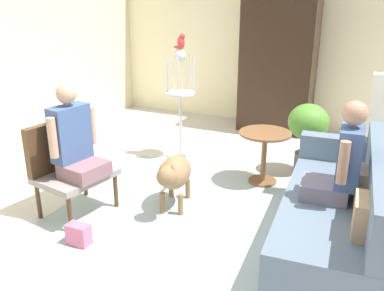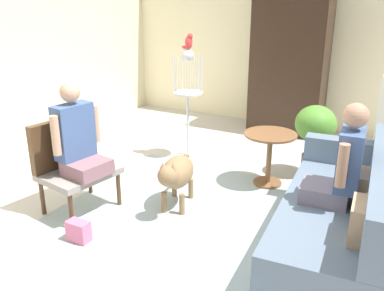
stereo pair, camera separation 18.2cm
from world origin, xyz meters
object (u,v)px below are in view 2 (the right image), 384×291
at_px(armchair, 70,159).
at_px(person_on_couch, 342,165).
at_px(bird_cage_stand, 188,105).
at_px(parrot, 189,42).
at_px(potted_plant, 315,130).
at_px(handbag, 79,231).
at_px(dog, 176,173).
at_px(column_lamp, 384,130).
at_px(person_on_armchair, 77,138).
at_px(round_end_table, 270,150).
at_px(couch, 340,216).
at_px(armoire_cabinet, 289,66).

relative_size(armchair, person_on_couch, 1.08).
height_order(bird_cage_stand, parrot, parrot).
distance_m(potted_plant, handbag, 2.89).
relative_size(dog, column_lamp, 0.69).
xyz_separation_m(dog, parrot, (-0.56, 1.31, 1.14)).
relative_size(person_on_armchair, handbag, 4.35).
height_order(armchair, person_on_armchair, person_on_armchair).
relative_size(round_end_table, dog, 0.73).
height_order(round_end_table, handbag, round_end_table).
relative_size(couch, armchair, 2.29).
relative_size(armchair, armoire_cabinet, 0.44).
height_order(bird_cage_stand, armoire_cabinet, armoire_cabinet).
bearing_deg(person_on_couch, bird_cage_stand, 147.52).
xyz_separation_m(armchair, column_lamp, (2.69, 2.20, 0.08)).
bearing_deg(column_lamp, handbag, -129.18).
bearing_deg(handbag, armchair, 135.45).
distance_m(round_end_table, column_lamp, 1.35).
height_order(person_on_couch, person_on_armchair, person_on_armchair).
relative_size(person_on_armchair, round_end_table, 1.44).
distance_m(column_lamp, armoire_cabinet, 2.01).
bearing_deg(person_on_armchair, bird_cage_stand, 82.87).
xyz_separation_m(couch, round_end_table, (-0.95, 0.99, 0.11)).
xyz_separation_m(person_on_couch, parrot, (-2.12, 1.36, 0.72)).
relative_size(dog, armoire_cabinet, 0.41).
bearing_deg(column_lamp, round_end_table, -145.25).
bearing_deg(person_on_armchair, column_lamp, 41.20).
bearing_deg(bird_cage_stand, couch, -31.43).
xyz_separation_m(parrot, armoire_cabinet, (0.81, 1.71, -0.48)).
relative_size(parrot, handbag, 0.94).
distance_m(bird_cage_stand, column_lamp, 2.36).
distance_m(person_on_couch, round_end_table, 1.42).
distance_m(armchair, parrot, 2.07).
height_order(couch, handbag, couch).
relative_size(person_on_armchair, bird_cage_stand, 0.62).
distance_m(dog, column_lamp, 2.47).
bearing_deg(parrot, couch, -31.65).
relative_size(couch, dog, 2.48).
relative_size(round_end_table, handbag, 3.02).
height_order(potted_plant, handbag, potted_plant).
bearing_deg(person_on_couch, armoire_cabinet, 113.11).
xyz_separation_m(couch, handbag, (-2.04, -0.94, -0.22)).
bearing_deg(handbag, bird_cage_stand, 93.18).
distance_m(armchair, bird_cage_stand, 1.83).
bearing_deg(armchair, person_on_armchair, -9.78).
distance_m(round_end_table, potted_plant, 0.65).
xyz_separation_m(armchair, bird_cage_stand, (0.37, 1.78, 0.19)).
distance_m(person_on_couch, potted_plant, 1.64).
relative_size(couch, armoire_cabinet, 1.01).
relative_size(column_lamp, armoire_cabinet, 0.59).
xyz_separation_m(armchair, round_end_table, (1.59, 1.44, -0.10)).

